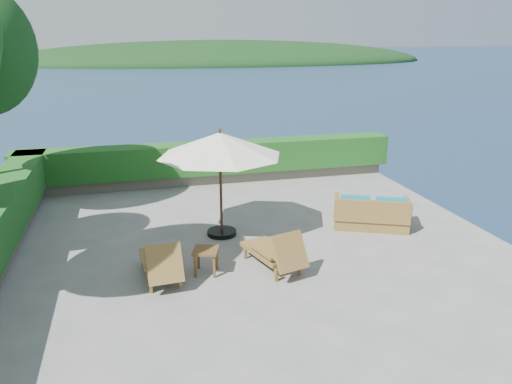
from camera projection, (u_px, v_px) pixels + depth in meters
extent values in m
plane|color=gray|center=(252.00, 248.00, 11.65)|extent=(12.00, 12.00, 0.00)
cube|color=#5B5348|center=(252.00, 306.00, 12.12)|extent=(12.00, 12.00, 3.00)
plane|color=#172F48|center=(252.00, 357.00, 12.56)|extent=(600.00, 600.00, 0.00)
ellipsoid|color=black|center=(221.00, 62.00, 147.80)|extent=(126.00, 57.60, 12.60)
cube|color=slate|center=(212.00, 177.00, 16.78)|extent=(12.00, 0.60, 0.36)
cube|color=#144614|center=(212.00, 158.00, 16.57)|extent=(12.40, 0.90, 1.00)
cylinder|color=black|center=(222.00, 233.00, 12.40)|extent=(0.77, 0.77, 0.11)
cylinder|color=#3C2116|center=(221.00, 185.00, 12.03)|extent=(0.07, 0.07, 2.58)
cone|color=silver|center=(220.00, 144.00, 11.72)|extent=(3.18, 3.18, 0.57)
sphere|color=#3C2116|center=(220.00, 130.00, 11.62)|extent=(0.10, 0.10, 0.09)
cube|color=brown|center=(151.00, 287.00, 9.58)|extent=(0.07, 0.07, 0.27)
cube|color=brown|center=(180.00, 282.00, 9.76)|extent=(0.07, 0.07, 0.27)
cube|color=brown|center=(143.00, 261.00, 10.69)|extent=(0.07, 0.07, 0.27)
cube|color=brown|center=(170.00, 257.00, 10.86)|extent=(0.07, 0.07, 0.27)
cube|color=brown|center=(159.00, 261.00, 10.26)|extent=(0.79, 1.39, 0.09)
cube|color=brown|center=(165.00, 264.00, 9.48)|extent=(0.71, 0.49, 0.72)
cube|color=brown|center=(143.00, 261.00, 9.92)|extent=(0.14, 0.87, 0.05)
cube|color=brown|center=(178.00, 256.00, 10.14)|extent=(0.14, 0.87, 0.05)
cube|color=brown|center=(276.00, 275.00, 10.03)|extent=(0.08, 0.08, 0.27)
cube|color=brown|center=(300.00, 269.00, 10.31)|extent=(0.08, 0.08, 0.27)
cube|color=brown|center=(245.00, 253.00, 11.05)|extent=(0.08, 0.08, 0.27)
cube|color=brown|center=(268.00, 247.00, 11.34)|extent=(0.08, 0.08, 0.27)
cube|color=brown|center=(269.00, 251.00, 10.71)|extent=(1.05, 1.50, 0.09)
cube|color=brown|center=(290.00, 252.00, 9.99)|extent=(0.79, 0.62, 0.73)
cube|color=brown|center=(260.00, 252.00, 10.32)|extent=(0.31, 0.87, 0.05)
cube|color=brown|center=(288.00, 244.00, 10.67)|extent=(0.31, 0.87, 0.05)
cube|color=brown|center=(195.00, 266.00, 10.18)|extent=(0.06, 0.06, 0.48)
cube|color=brown|center=(214.00, 267.00, 10.16)|extent=(0.06, 0.06, 0.48)
cube|color=brown|center=(198.00, 258.00, 10.56)|extent=(0.06, 0.06, 0.48)
cube|color=brown|center=(217.00, 258.00, 10.53)|extent=(0.06, 0.06, 0.48)
cube|color=brown|center=(206.00, 250.00, 10.28)|extent=(0.63, 0.63, 0.05)
cube|color=brown|center=(371.00, 219.00, 12.88)|extent=(2.07, 1.60, 0.41)
cube|color=brown|center=(373.00, 212.00, 12.37)|extent=(1.75, 0.88, 0.57)
cube|color=brown|center=(337.00, 206.00, 12.93)|extent=(0.49, 0.90, 0.46)
cube|color=brown|center=(407.00, 210.00, 12.65)|extent=(0.49, 0.90, 0.46)
cube|color=teal|center=(354.00, 207.00, 12.91)|extent=(1.03, 1.00, 0.19)
cube|color=teal|center=(389.00, 208.00, 12.77)|extent=(1.03, 1.00, 0.19)
cube|color=teal|center=(355.00, 203.00, 12.48)|extent=(0.72, 0.42, 0.37)
cube|color=teal|center=(391.00, 204.00, 12.34)|extent=(0.72, 0.42, 0.37)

